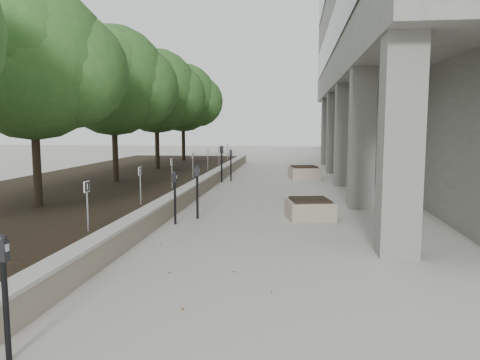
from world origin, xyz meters
The scene contains 22 objects.
ground centered at (0.00, 0.00, 0.00)m, with size 90.00×90.00×0.00m, color #A7A29A.
retaining_wall centered at (-1.82, 9.00, 0.25)m, with size 0.39×26.00×0.50m, color gray, non-canonical shape.
planting_bed centered at (-5.50, 9.00, 0.20)m, with size 7.00×26.00×0.40m, color black.
crabapple_tree_2 centered at (-4.80, 3.00, 3.12)m, with size 4.60×4.00×5.44m, color #285420, non-canonical shape.
crabapple_tree_3 centered at (-4.80, 8.00, 3.12)m, with size 4.60×4.00×5.44m, color #285420, non-canonical shape.
crabapple_tree_4 centered at (-4.80, 13.00, 3.12)m, with size 4.60×4.00×5.44m, color #285420, non-canonical shape.
crabapple_tree_5 centered at (-4.80, 18.00, 3.12)m, with size 4.60×4.00×5.44m, color #285420, non-canonical shape.
parking_sign_2 centered at (-2.35, 0.50, 0.88)m, with size 0.04×0.22×0.96m, color black, non-canonical shape.
parking_sign_3 centered at (-2.35, 3.50, 0.88)m, with size 0.04×0.22×0.96m, color black, non-canonical shape.
parking_sign_4 centered at (-2.35, 6.50, 0.88)m, with size 0.04×0.22×0.96m, color black, non-canonical shape.
parking_sign_5 centered at (-2.35, 9.50, 0.88)m, with size 0.04×0.22×0.96m, color black, non-canonical shape.
parking_sign_6 centered at (-2.35, 12.50, 0.88)m, with size 0.04×0.22×0.96m, color black, non-canonical shape.
parking_sign_7 centered at (-2.35, 15.50, 0.88)m, with size 0.04×0.22×0.96m, color black, non-canonical shape.
parking_sign_8 centered at (-2.35, 18.50, 0.88)m, with size 0.04×0.22×0.96m, color black, non-canonical shape.
parking_meter_1 centered at (-1.36, -3.50, 0.66)m, with size 0.13×0.09×1.33m, color black, non-canonical shape.
parking_meter_2 centered at (-1.36, 3.11, 0.65)m, with size 0.13×0.09×1.29m, color black, non-canonical shape.
parking_meter_3 centered at (-0.96, 3.84, 0.70)m, with size 0.14×0.10×1.39m, color black, non-canonical shape.
parking_meter_4 centered at (-1.55, 11.41, 0.78)m, with size 0.15×0.11×1.55m, color black, non-canonical shape.
parking_meter_5 centered at (-1.22, 11.85, 0.68)m, with size 0.14×0.10×1.37m, color black, non-canonical shape.
planter_front centered at (1.90, 4.17, 0.26)m, with size 1.12×1.12×0.52m, color gray, non-canonical shape.
planter_back centered at (1.91, 13.10, 0.29)m, with size 1.25×1.25×0.58m, color gray, non-canonical shape.
berry_scatter centered at (-0.10, 5.00, 0.01)m, with size 3.30×14.10×0.02m, color maroon, non-canonical shape.
Camera 1 is at (1.53, -7.66, 2.40)m, focal length 34.66 mm.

